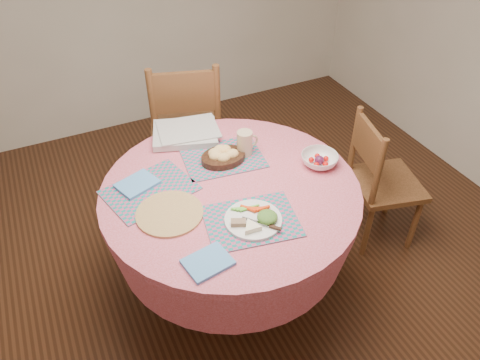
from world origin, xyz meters
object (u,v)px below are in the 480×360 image
(dining_table, at_px, (231,217))
(wicker_trivet, at_px, (170,213))
(dinner_plate, at_px, (256,219))
(latte_mug, at_px, (245,143))
(chair_back, at_px, (187,126))
(chair_right, at_px, (380,179))
(bread_bowl, at_px, (223,155))
(fruit_bowl, at_px, (319,160))

(dining_table, distance_m, wicker_trivet, 0.38)
(dinner_plate, height_order, latte_mug, latte_mug)
(chair_back, distance_m, wicker_trivet, 1.10)
(dining_table, distance_m, chair_right, 0.98)
(dining_table, height_order, wicker_trivet, wicker_trivet)
(chair_back, height_order, dinner_plate, chair_back)
(dining_table, height_order, chair_right, chair_right)
(wicker_trivet, bearing_deg, latte_mug, 28.00)
(chair_right, height_order, wicker_trivet, chair_right)
(wicker_trivet, xyz_separation_m, dinner_plate, (0.32, -0.21, 0.02))
(bread_bowl, distance_m, latte_mug, 0.13)
(dinner_plate, xyz_separation_m, latte_mug, (0.18, 0.47, 0.05))
(dining_table, bearing_deg, wicker_trivet, -170.96)
(wicker_trivet, xyz_separation_m, latte_mug, (0.50, 0.27, 0.06))
(wicker_trivet, xyz_separation_m, fruit_bowl, (0.80, 0.03, 0.02))
(wicker_trivet, height_order, bread_bowl, bread_bowl)
(wicker_trivet, distance_m, dinner_plate, 0.38)
(latte_mug, bearing_deg, wicker_trivet, -152.00)
(chair_right, bearing_deg, bread_bowl, 92.36)
(dinner_plate, bearing_deg, bread_bowl, 83.79)
(dining_table, bearing_deg, chair_back, 83.36)
(latte_mug, bearing_deg, chair_back, 95.74)
(latte_mug, xyz_separation_m, fruit_bowl, (0.30, -0.24, -0.04))
(wicker_trivet, relative_size, bread_bowl, 1.30)
(chair_back, distance_m, bread_bowl, 0.77)
(dining_table, height_order, dinner_plate, dinner_plate)
(latte_mug, bearing_deg, dining_table, -130.06)
(dinner_plate, xyz_separation_m, bread_bowl, (0.05, 0.47, 0.02))
(chair_back, relative_size, bread_bowl, 4.38)
(chair_right, height_order, latte_mug, latte_mug)
(chair_right, xyz_separation_m, chair_back, (-0.86, 0.91, 0.08))
(chair_right, relative_size, chair_back, 0.85)
(chair_back, bearing_deg, latte_mug, 112.75)
(dining_table, relative_size, bread_bowl, 5.39)
(dining_table, distance_m, dinner_plate, 0.34)
(wicker_trivet, height_order, dinner_plate, dinner_plate)
(wicker_trivet, bearing_deg, dining_table, 9.04)
(dinner_plate, bearing_deg, latte_mug, 69.24)
(dining_table, distance_m, latte_mug, 0.39)
(chair_back, relative_size, wicker_trivet, 3.36)
(dining_table, distance_m, chair_back, 0.94)
(dining_table, height_order, bread_bowl, bread_bowl)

